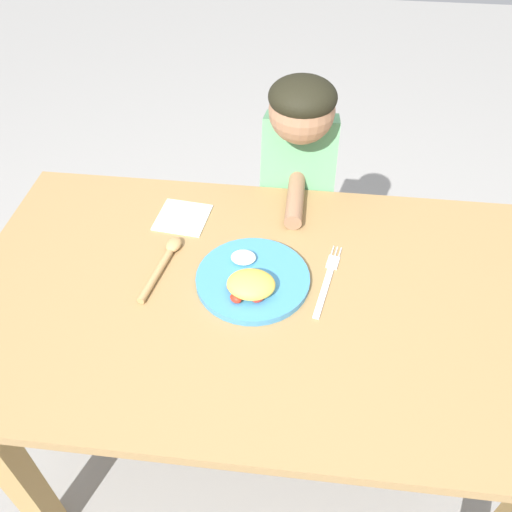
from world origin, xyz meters
TOP-DOWN VIEW (x-y plane):
  - ground_plane at (0.00, 0.00)m, footprint 8.00×8.00m
  - dining_table at (0.00, 0.00)m, footprint 1.29×0.74m
  - plate at (-0.04, 0.02)m, footprint 0.24×0.24m
  - fork at (0.12, 0.05)m, footprint 0.06×0.22m
  - spoon at (-0.24, 0.06)m, footprint 0.06×0.20m
  - person at (0.04, 0.46)m, footprint 0.20×0.35m
  - napkin at (-0.23, 0.22)m, footprint 0.13×0.13m

SIDE VIEW (x-z plane):
  - ground_plane at x=0.00m, z-range 0.00..0.00m
  - person at x=0.04m, z-range 0.02..1.05m
  - dining_table at x=0.00m, z-range 0.25..0.98m
  - napkin at x=-0.23m, z-range 0.74..0.74m
  - fork at x=0.12m, z-range 0.74..0.74m
  - spoon at x=-0.24m, z-range 0.73..0.75m
  - plate at x=-0.04m, z-range 0.72..0.78m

